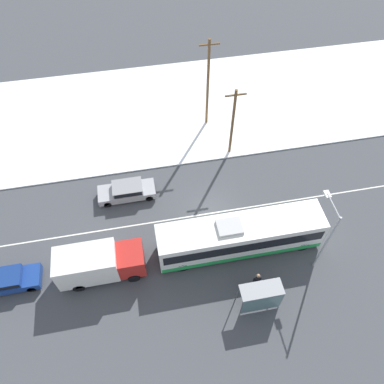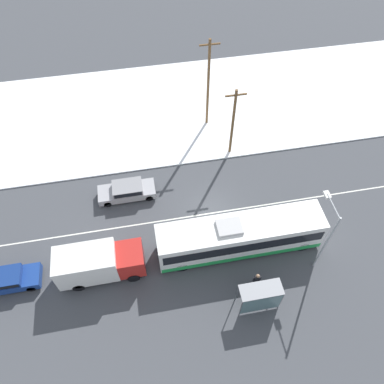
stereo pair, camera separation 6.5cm
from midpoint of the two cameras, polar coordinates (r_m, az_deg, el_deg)
ground_plane at (r=31.21m, az=2.95°, el=-3.23°), size 120.00×120.00×0.00m
snow_lot at (r=40.03m, az=-1.31°, el=12.80°), size 80.00×15.50×0.12m
lane_marking_center at (r=31.21m, az=2.95°, el=-3.23°), size 60.00×0.12×0.00m
city_bus at (r=28.36m, az=7.26°, el=-6.65°), size 12.40×2.57×3.32m
box_truck at (r=27.90m, az=-14.15°, el=-10.48°), size 6.19×2.30×2.94m
sedan_car at (r=32.06m, az=-9.93°, el=0.24°), size 4.79×1.80×1.40m
parked_car_near_truck at (r=30.54m, az=-26.37°, el=-11.91°), size 4.49×1.80×1.35m
pedestrian_at_stop at (r=27.62m, az=9.85°, el=-12.90°), size 0.60×0.27×1.66m
bus_shelter at (r=26.42m, az=10.46°, el=-15.51°), size 2.89×1.20×2.40m
streetlamp at (r=26.92m, az=19.79°, el=-5.61°), size 0.36×2.34×6.59m
utility_pole_roadside at (r=33.03m, az=6.16°, el=10.56°), size 1.80×0.24×7.15m
utility_pole_snowlot at (r=35.28m, az=2.37°, el=16.17°), size 1.80×0.24×9.15m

